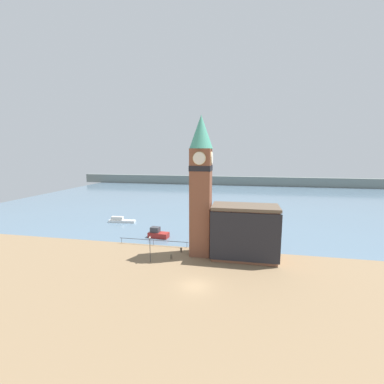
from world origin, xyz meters
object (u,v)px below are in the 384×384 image
clock_tower (201,183)px  boat_near (158,234)px  pier_building (245,232)px  boat_far (121,220)px  mooring_bollard_far (171,256)px  lamp_post (150,245)px  mooring_bollard_near (181,250)px

clock_tower → boat_near: bearing=145.2°
pier_building → boat_far: bearing=151.0°
clock_tower → boat_far: 31.70m
clock_tower → mooring_bollard_far: size_ratio=29.05×
mooring_bollard_far → lamp_post: 4.42m
mooring_bollard_near → mooring_bollard_far: (-0.95, -3.22, -0.03)m
clock_tower → boat_near: 17.43m
mooring_bollard_far → boat_far: bearing=133.8°
boat_far → mooring_bollard_near: 26.31m
boat_far → mooring_bollard_far: bearing=-51.0°
mooring_bollard_near → lamp_post: (-3.95, -5.21, 2.53)m
boat_near → boat_far: boat_near is taller
clock_tower → mooring_bollard_far: bearing=-145.9°
boat_far → mooring_bollard_far: (19.25, -20.06, -0.09)m
pier_building → boat_far: (-31.36, 17.36, -4.06)m
boat_near → boat_far: (-13.40, 9.74, -0.28)m
mooring_bollard_far → pier_building: bearing=12.6°
pier_building → boat_far: pier_building is taller
boat_far → lamp_post: 27.51m
clock_tower → boat_near: clock_tower is taller
boat_near → mooring_bollard_near: size_ratio=5.01×
pier_building → mooring_bollard_near: 11.90m
mooring_bollard_far → lamp_post: size_ratio=0.19×
boat_far → mooring_bollard_near: bearing=-44.6°
pier_building → lamp_post: (-15.10, -4.70, -1.59)m
lamp_post → mooring_bollard_far: bearing=33.6°
clock_tower → mooring_bollard_near: (-3.60, 0.13, -12.30)m
lamp_post → boat_near: bearing=103.0°
pier_building → lamp_post: 15.90m
pier_building → mooring_bollard_near: bearing=177.4°
clock_tower → mooring_bollard_near: clock_tower is taller
boat_near → mooring_bollard_near: (6.80, -7.11, -0.34)m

